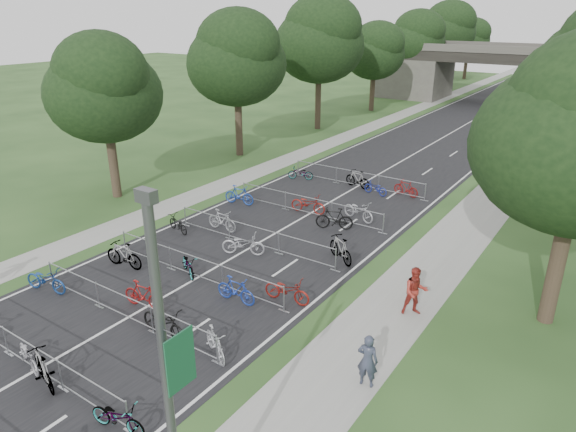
% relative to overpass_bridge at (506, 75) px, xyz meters
% --- Properties ---
extents(road, '(11.00, 140.00, 0.01)m').
position_rel_overpass_bridge_xyz_m(road, '(0.00, -15.00, -3.53)').
color(road, black).
rests_on(road, ground).
extents(sidewalk_right, '(3.00, 140.00, 0.01)m').
position_rel_overpass_bridge_xyz_m(sidewalk_right, '(8.00, -15.00, -3.53)').
color(sidewalk_right, gray).
rests_on(sidewalk_right, ground).
extents(sidewalk_left, '(2.00, 140.00, 0.01)m').
position_rel_overpass_bridge_xyz_m(sidewalk_left, '(-7.50, -15.00, -3.53)').
color(sidewalk_left, gray).
rests_on(sidewalk_left, ground).
extents(lane_markings, '(0.12, 140.00, 0.00)m').
position_rel_overpass_bridge_xyz_m(lane_markings, '(0.00, -15.00, -3.53)').
color(lane_markings, silver).
rests_on(lane_markings, ground).
extents(overpass_bridge, '(31.00, 8.00, 7.05)m').
position_rel_overpass_bridge_xyz_m(overpass_bridge, '(0.00, 0.00, 0.00)').
color(overpass_bridge, '#4C4844').
rests_on(overpass_bridge, ground).
extents(lamppost, '(0.61, 0.65, 8.21)m').
position_rel_overpass_bridge_xyz_m(lamppost, '(8.33, -63.00, 0.75)').
color(lamppost, '#4C4C51').
rests_on(lamppost, ground).
extents(tree_left_0, '(6.72, 6.72, 10.25)m').
position_rel_overpass_bridge_xyz_m(tree_left_0, '(-11.39, -49.07, 2.96)').
color(tree_left_0, '#33261C').
rests_on(tree_left_0, ground).
extents(tree_left_1, '(7.56, 7.56, 11.53)m').
position_rel_overpass_bridge_xyz_m(tree_left_1, '(-11.39, -37.07, 3.77)').
color(tree_left_1, '#33261C').
rests_on(tree_left_1, ground).
extents(tree_left_2, '(8.40, 8.40, 12.81)m').
position_rel_overpass_bridge_xyz_m(tree_left_2, '(-11.39, -25.07, 4.58)').
color(tree_left_2, '#33261C').
rests_on(tree_left_2, ground).
extents(tree_left_3, '(6.72, 6.72, 10.25)m').
position_rel_overpass_bridge_xyz_m(tree_left_3, '(-11.39, -13.07, 2.96)').
color(tree_left_3, '#33261C').
rests_on(tree_left_3, ground).
extents(tree_left_4, '(7.56, 7.56, 11.53)m').
position_rel_overpass_bridge_xyz_m(tree_left_4, '(-11.39, -1.07, 3.77)').
color(tree_left_4, '#33261C').
rests_on(tree_left_4, ground).
extents(tree_left_5, '(8.40, 8.40, 12.81)m').
position_rel_overpass_bridge_xyz_m(tree_left_5, '(-11.39, 10.93, 4.58)').
color(tree_left_5, '#33261C').
rests_on(tree_left_5, ground).
extents(tree_left_6, '(6.72, 6.72, 10.25)m').
position_rel_overpass_bridge_xyz_m(tree_left_6, '(-11.39, 22.93, 2.96)').
color(tree_left_6, '#33261C').
rests_on(tree_left_6, ground).
extents(barrier_row_1, '(9.70, 0.08, 1.10)m').
position_rel_overpass_bridge_xyz_m(barrier_row_1, '(0.00, -61.40, -2.99)').
color(barrier_row_1, '#9FA1A7').
rests_on(barrier_row_1, ground).
extents(barrier_row_2, '(9.70, 0.08, 1.10)m').
position_rel_overpass_bridge_xyz_m(barrier_row_2, '(0.00, -57.80, -2.99)').
color(barrier_row_2, '#9FA1A7').
rests_on(barrier_row_2, ground).
extents(barrier_row_3, '(9.70, 0.08, 1.10)m').
position_rel_overpass_bridge_xyz_m(barrier_row_3, '(0.00, -54.00, -2.99)').
color(barrier_row_3, '#9FA1A7').
rests_on(barrier_row_3, ground).
extents(barrier_row_4, '(9.70, 0.08, 1.10)m').
position_rel_overpass_bridge_xyz_m(barrier_row_4, '(0.00, -50.00, -2.99)').
color(barrier_row_4, '#9FA1A7').
rests_on(barrier_row_4, ground).
extents(barrier_row_5, '(9.70, 0.08, 1.10)m').
position_rel_overpass_bridge_xyz_m(barrier_row_5, '(0.00, -45.00, -2.99)').
color(barrier_row_5, '#9FA1A7').
rests_on(barrier_row_5, ground).
extents(barrier_row_6, '(9.70, 0.08, 1.10)m').
position_rel_overpass_bridge_xyz_m(barrier_row_6, '(0.00, -39.00, -2.99)').
color(barrier_row_6, '#9FA1A7').
rests_on(barrier_row_6, ground).
extents(bike_5, '(1.85, 1.01, 0.92)m').
position_rel_overpass_bridge_xyz_m(bike_5, '(-0.27, -61.36, -3.07)').
color(bike_5, '#98979E').
rests_on(bike_5, ground).
extents(bike_6, '(2.01, 1.07, 1.16)m').
position_rel_overpass_bridge_xyz_m(bike_6, '(0.88, -61.55, -2.95)').
color(bike_6, '#9FA1A7').
rests_on(bike_6, ground).
extents(bike_7, '(1.86, 0.94, 0.93)m').
position_rel_overpass_bridge_xyz_m(bike_7, '(4.30, -61.50, -3.07)').
color(bike_7, '#9FA1A7').
rests_on(bike_7, ground).
extents(bike_8, '(2.14, 1.11, 1.07)m').
position_rel_overpass_bridge_xyz_m(bike_8, '(-4.30, -58.23, -3.00)').
color(bike_8, navy).
rests_on(bike_8, ground).
extents(bike_9, '(1.94, 0.77, 1.13)m').
position_rel_overpass_bridge_xyz_m(bike_9, '(-0.01, -56.85, -2.97)').
color(bike_9, maroon).
rests_on(bike_9, ground).
extents(bike_10, '(2.18, 0.84, 1.13)m').
position_rel_overpass_bridge_xyz_m(bike_10, '(2.03, -57.70, -2.97)').
color(bike_10, black).
rests_on(bike_10, ground).
extents(bike_11, '(1.76, 1.26, 1.04)m').
position_rel_overpass_bridge_xyz_m(bike_11, '(4.30, -57.56, -3.01)').
color(bike_11, '#A5A6AC').
rests_on(bike_11, ground).
extents(bike_12, '(2.09, 0.81, 1.23)m').
position_rel_overpass_bridge_xyz_m(bike_12, '(-3.39, -55.03, -2.92)').
color(bike_12, '#9FA1A7').
rests_on(bike_12, ground).
extents(bike_13, '(1.83, 1.46, 0.93)m').
position_rel_overpass_bridge_xyz_m(bike_13, '(-0.54, -53.89, -3.07)').
color(bike_13, '#9FA1A7').
rests_on(bike_13, ground).
extents(bike_14, '(1.83, 0.58, 1.09)m').
position_rel_overpass_bridge_xyz_m(bike_14, '(2.66, -54.51, -2.99)').
color(bike_14, '#1C389F').
rests_on(bike_14, ground).
extents(bike_15, '(2.03, 0.90, 1.03)m').
position_rel_overpass_bridge_xyz_m(bike_15, '(4.30, -53.34, -3.02)').
color(bike_15, maroon).
rests_on(bike_15, ground).
extents(bike_16, '(1.83, 1.04, 0.91)m').
position_rel_overpass_bridge_xyz_m(bike_16, '(-4.30, -50.84, -3.08)').
color(bike_16, black).
rests_on(bike_16, ground).
extents(bike_17, '(1.89, 0.56, 1.13)m').
position_rel_overpass_bridge_xyz_m(bike_17, '(-2.54, -49.39, -2.97)').
color(bike_17, gray).
rests_on(bike_17, ground).
extents(bike_18, '(2.17, 1.52, 1.08)m').
position_rel_overpass_bridge_xyz_m(bike_18, '(0.18, -51.00, -2.99)').
color(bike_18, '#A5A5AD').
rests_on(bike_18, ground).
extents(bike_19, '(2.00, 1.54, 1.21)m').
position_rel_overpass_bridge_xyz_m(bike_19, '(4.30, -49.00, -2.93)').
color(bike_19, '#9FA1A7').
rests_on(bike_19, ground).
extents(bike_20, '(1.99, 0.86, 1.16)m').
position_rel_overpass_bridge_xyz_m(bike_20, '(-4.30, -45.82, -2.96)').
color(bike_20, '#1B3C99').
rests_on(bike_20, ground).
extents(bike_21, '(2.17, 0.97, 1.10)m').
position_rel_overpass_bridge_xyz_m(bike_21, '(-0.16, -44.71, -2.98)').
color(bike_21, maroon).
rests_on(bike_21, ground).
extents(bike_22, '(2.05, 1.30, 1.19)m').
position_rel_overpass_bridge_xyz_m(bike_22, '(2.22, -45.91, -2.94)').
color(bike_22, black).
rests_on(bike_22, ground).
extents(bike_23, '(2.22, 1.29, 1.10)m').
position_rel_overpass_bridge_xyz_m(bike_23, '(2.70, -44.05, -2.98)').
color(bike_23, '#A6A6AD').
rests_on(bike_23, ground).
extents(bike_24, '(1.82, 1.21, 0.91)m').
position_rel_overpass_bridge_xyz_m(bike_24, '(-3.92, -39.72, -3.08)').
color(bike_24, '#9FA1A7').
rests_on(bike_24, ground).
extents(bike_25, '(1.99, 0.94, 1.16)m').
position_rel_overpass_bridge_xyz_m(bike_25, '(0.07, -39.05, -2.96)').
color(bike_25, '#9FA1A7').
rests_on(bike_25, ground).
extents(bike_26, '(1.77, 0.89, 0.89)m').
position_rel_overpass_bridge_xyz_m(bike_26, '(1.64, -39.67, -3.09)').
color(bike_26, navy).
rests_on(bike_26, ground).
extents(bike_27, '(1.77, 0.78, 1.03)m').
position_rel_overpass_bridge_xyz_m(bike_27, '(3.32, -38.84, -3.02)').
color(bike_27, maroon).
rests_on(bike_27, ground).
extents(pedestrian_a, '(0.71, 0.52, 1.78)m').
position_rel_overpass_bridge_xyz_m(pedestrian_a, '(9.07, -55.98, -2.64)').
color(pedestrian_a, '#2F3547').
rests_on(pedestrian_a, ground).
extents(pedestrian_b, '(1.18, 1.14, 1.92)m').
position_rel_overpass_bridge_xyz_m(pedestrian_b, '(8.77, -51.35, -2.57)').
color(pedestrian_b, maroon).
rests_on(pedestrian_b, ground).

